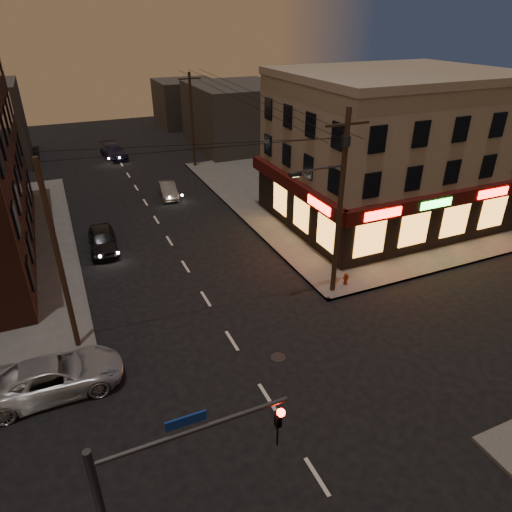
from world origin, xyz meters
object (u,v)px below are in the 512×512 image
sedan_mid (168,190)px  sedan_near (102,240)px  sedan_far (114,151)px  suv_cross (55,376)px  fire_hydrant (346,278)px

sedan_mid → sedan_near: bearing=-123.0°
sedan_mid → sedan_far: size_ratio=0.75×
sedan_far → suv_cross: bearing=-109.7°
fire_hydrant → sedan_far: bearing=103.9°
suv_cross → sedan_near: 12.99m
sedan_far → fire_hydrant: sedan_far is taller
suv_cross → sedan_mid: bearing=-25.7°
sedan_far → sedan_mid: bearing=-87.9°
sedan_far → fire_hydrant: 33.74m
sedan_mid → fire_hydrant: sedan_mid is taller
suv_cross → sedan_far: size_ratio=1.09×
suv_cross → sedan_far: suv_cross is taller
sedan_far → fire_hydrant: (8.11, -32.75, -0.18)m
sedan_near → sedan_mid: sedan_near is taller
sedan_near → sedan_mid: bearing=54.4°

